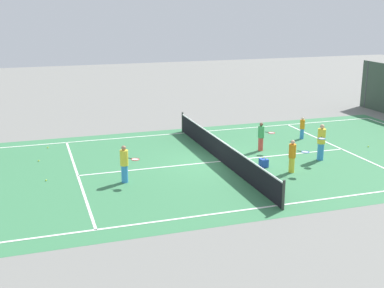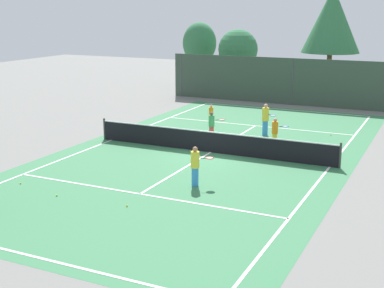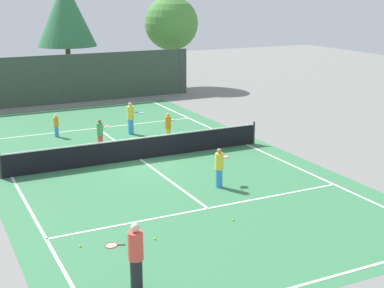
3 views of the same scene
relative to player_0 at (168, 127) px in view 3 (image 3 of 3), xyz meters
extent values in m
plane|color=slate|center=(-2.38, -2.30, -0.73)|extent=(80.00, 80.00, 0.00)
cube|color=#387A4C|center=(-2.38, -2.30, -0.73)|extent=(13.00, 25.00, 0.00)
cube|color=white|center=(-7.88, -2.30, -0.73)|extent=(0.10, 24.00, 0.01)
cube|color=white|center=(3.12, -2.30, -0.73)|extent=(0.10, 24.00, 0.01)
cube|color=white|center=(-2.38, -14.30, -0.73)|extent=(11.00, 0.10, 0.01)
cube|color=white|center=(-2.38, 9.70, -0.73)|extent=(11.00, 0.10, 0.01)
cube|color=white|center=(-2.38, -8.70, -0.73)|extent=(11.00, 0.10, 0.01)
cube|color=white|center=(-2.38, 4.10, -0.73)|extent=(11.00, 0.10, 0.01)
cube|color=white|center=(-2.38, -2.30, -0.73)|extent=(0.10, 12.80, 0.01)
cylinder|color=#333833|center=(-8.28, -2.30, -0.18)|extent=(0.10, 0.10, 1.10)
cylinder|color=#333833|center=(3.52, -2.30, -0.18)|extent=(0.10, 0.10, 1.10)
cube|color=black|center=(-2.38, -2.30, -0.26)|extent=(11.80, 0.03, 0.95)
cube|color=white|center=(-2.38, -2.30, 0.24)|extent=(11.80, 0.04, 0.05)
cube|color=#384C3D|center=(-2.38, 11.70, 0.87)|extent=(18.00, 0.06, 3.20)
cylinder|color=#3F4447|center=(-2.38, 11.70, 0.87)|extent=(0.12, 0.12, 3.20)
cylinder|color=#3F4447|center=(6.12, 11.70, 0.87)|extent=(0.12, 0.12, 3.20)
cylinder|color=brown|center=(-0.82, 16.02, 0.92)|extent=(0.36, 0.36, 3.31)
cone|color=#337547|center=(-0.82, 16.02, 4.93)|extent=(4.24, 4.24, 4.71)
cylinder|color=brown|center=(6.88, 14.82, 0.90)|extent=(0.48, 0.48, 3.28)
sphere|color=#4C8E3D|center=(6.88, 14.82, 4.06)|extent=(4.06, 4.06, 4.06)
cylinder|color=yellow|center=(-0.01, -0.01, -0.40)|extent=(0.24, 0.24, 0.66)
cylinder|color=orange|center=(-0.01, -0.01, 0.21)|extent=(0.30, 0.30, 0.58)
sphere|color=tan|center=(-0.01, -0.01, 0.59)|extent=(0.18, 0.18, 0.18)
cylinder|color=black|center=(0.20, 0.19, 0.24)|extent=(0.17, 0.16, 0.03)
torus|color=blue|center=(0.39, 0.37, 0.24)|extent=(0.47, 0.47, 0.03)
cylinder|color=silver|center=(0.39, 0.37, 0.24)|extent=(0.39, 0.39, 0.00)
cylinder|color=#232328|center=(-6.47, -12.65, -0.32)|extent=(0.31, 0.31, 0.83)
cylinder|color=#E54C3F|center=(-6.47, -12.65, 0.46)|extent=(0.38, 0.38, 0.73)
sphere|color=beige|center=(-6.47, -12.65, 0.94)|extent=(0.23, 0.23, 0.23)
cylinder|color=black|center=(-6.79, -12.53, 0.50)|extent=(0.20, 0.10, 0.03)
torus|color=red|center=(-7.02, -12.44, 0.50)|extent=(0.43, 0.43, 0.03)
cylinder|color=silver|center=(-7.02, -12.44, 0.50)|extent=(0.36, 0.36, 0.00)
cylinder|color=#E54C3F|center=(-3.42, 0.18, -0.41)|extent=(0.24, 0.24, 0.65)
cylinder|color=#3FA559|center=(-3.42, 0.18, 0.21)|extent=(0.30, 0.30, 0.57)
sphere|color=brown|center=(-3.42, 0.18, 0.58)|extent=(0.18, 0.18, 0.18)
cylinder|color=black|center=(-3.18, 0.36, 0.24)|extent=(0.18, 0.15, 0.03)
torus|color=red|center=(-2.99, 0.52, 0.24)|extent=(0.46, 0.46, 0.03)
cylinder|color=silver|center=(-2.99, 0.52, 0.24)|extent=(0.39, 0.39, 0.00)
cylinder|color=#388CD8|center=(-4.77, 3.24, -0.46)|extent=(0.20, 0.20, 0.55)
cylinder|color=orange|center=(-4.77, 3.24, 0.05)|extent=(0.25, 0.25, 0.48)
sphere|color=beige|center=(-4.77, 3.24, 0.37)|extent=(0.15, 0.15, 0.15)
cylinder|color=#388CD8|center=(-1.18, 2.11, -0.34)|extent=(0.29, 0.29, 0.78)
cylinder|color=yellow|center=(-1.18, 2.11, 0.39)|extent=(0.36, 0.36, 0.68)
sphere|color=tan|center=(-1.18, 2.11, 0.84)|extent=(0.21, 0.21, 0.21)
cylinder|color=black|center=(-0.90, 1.94, 0.42)|extent=(0.19, 0.13, 0.03)
torus|color=blue|center=(-0.69, 1.81, 0.42)|extent=(0.45, 0.45, 0.03)
cylinder|color=silver|center=(-0.69, 1.81, 0.42)|extent=(0.38, 0.38, 0.00)
cylinder|color=#388CD8|center=(-0.99, -6.98, -0.38)|extent=(0.26, 0.26, 0.71)
cylinder|color=yellow|center=(-0.99, -6.98, 0.29)|extent=(0.33, 0.33, 0.62)
sphere|color=#A37556|center=(-0.99, -6.98, 0.70)|extent=(0.19, 0.19, 0.19)
cylinder|color=black|center=(-0.75, -6.78, 0.32)|extent=(0.17, 0.15, 0.03)
torus|color=red|center=(-0.56, -6.62, 0.32)|extent=(0.46, 0.46, 0.03)
cylinder|color=silver|center=(-0.56, -6.62, 0.32)|extent=(0.39, 0.39, 0.00)
cube|color=blue|center=(-1.08, -0.80, -0.55)|extent=(0.37, 0.32, 0.36)
sphere|color=#CCE533|center=(-1.15, -0.80, -0.34)|extent=(0.07, 0.07, 0.07)
sphere|color=#CCE533|center=(-1.00, -0.75, -0.34)|extent=(0.07, 0.07, 0.07)
sphere|color=#CCE533|center=(-4.96, -10.18, -0.70)|extent=(0.07, 0.07, 0.07)
sphere|color=#CCE533|center=(-7.35, -1.53, -0.70)|extent=(0.07, 0.07, 0.07)
sphere|color=#CCE533|center=(-7.11, -9.68, -0.70)|extent=(0.07, 0.07, 0.07)
sphere|color=#CCE533|center=(-2.28, 5.57, -0.70)|extent=(0.07, 0.07, 0.07)
sphere|color=#CCE533|center=(1.98, 3.56, -0.70)|extent=(0.07, 0.07, 0.07)
sphere|color=#CCE533|center=(-2.13, -9.99, -0.70)|extent=(0.07, 0.07, 0.07)
camera|label=1|loc=(18.00, -10.39, 6.17)|focal=47.22mm
camera|label=2|loc=(7.25, -24.58, 5.84)|focal=50.53mm
camera|label=3|loc=(-10.73, -24.39, 6.49)|focal=52.05mm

